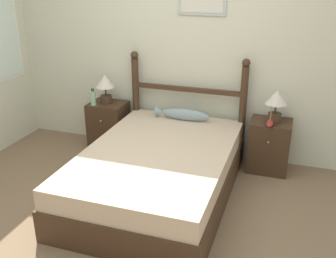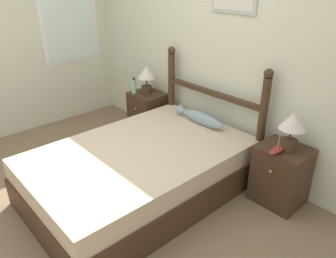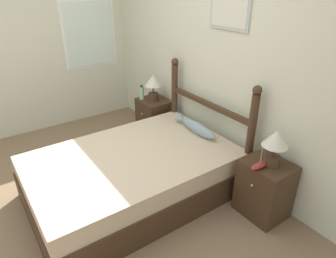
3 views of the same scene
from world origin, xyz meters
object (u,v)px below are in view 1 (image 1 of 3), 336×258
model_boat (270,123)px  nightstand_right (269,146)px  nightstand_left (109,125)px  table_lamp_right (276,101)px  table_lamp_left (105,85)px  fish_pillow (182,114)px  bottle (93,97)px  bed (158,172)px

model_boat → nightstand_right: bearing=86.1°
nightstand_left → table_lamp_right: (1.98, -0.00, 0.52)m
table_lamp_left → table_lamp_right: size_ratio=1.00×
nightstand_right → nightstand_left: bearing=180.0°
fish_pillow → nightstand_right: bearing=2.6°
model_boat → table_lamp_left: bearing=176.5°
table_lamp_left → nightstand_left: bearing=-8.1°
fish_pillow → table_lamp_left: bearing=177.3°
fish_pillow → nightstand_left: bearing=177.3°
nightstand_right → fish_pillow: bearing=-177.4°
nightstand_left → table_lamp_left: 0.52m
bottle → model_boat: bottle is taller
table_lamp_left → table_lamp_right: same height
model_boat → fish_pillow: size_ratio=0.35×
table_lamp_right → bottle: size_ratio=1.67×
nightstand_right → bottle: bottle is taller
table_lamp_left → bed: bearing=-41.8°
nightstand_left → model_boat: (1.94, -0.12, 0.31)m
bed → nightstand_right: 1.32m
bed → table_lamp_left: size_ratio=5.94×
nightstand_right → model_boat: size_ratio=2.57×
nightstand_left → model_boat: model_boat is taller
table_lamp_left → fish_pillow: bearing=-2.7°
bottle → bed: bearing=-34.9°
table_lamp_left → model_boat: table_lamp_left is taller
nightstand_left → nightstand_right: (1.95, 0.00, 0.00)m
table_lamp_left → bottle: size_ratio=1.67×
bottle → model_boat: (2.07, -0.00, -0.07)m
table_lamp_left → model_boat: 1.97m
bed → nightstand_left: bearing=137.8°
bed → model_boat: (0.97, 0.77, 0.36)m
nightstand_left → table_lamp_left: size_ratio=1.64×
table_lamp_right → model_boat: 0.24m
table_lamp_right → table_lamp_left: bearing=179.9°
nightstand_left → table_lamp_left: table_lamp_left is taller
model_boat → fish_pillow: 0.99m
table_lamp_left → model_boat: bearing=-3.5°
nightstand_right → bottle: size_ratio=2.73×
nightstand_left → model_boat: size_ratio=2.57×
table_lamp_right → fish_pillow: 1.05m
bed → nightstand_right: nightstand_right is taller
nightstand_left → fish_pillow: (0.96, -0.04, 0.27)m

